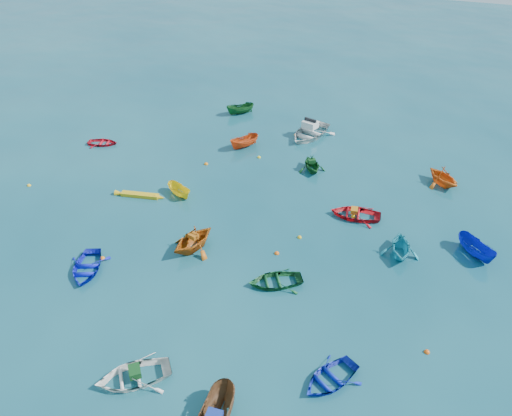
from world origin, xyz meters
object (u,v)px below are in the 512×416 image
at_px(motorboat_white, 309,136).
at_px(dinghy_blue_sw, 87,270).
at_px(dinghy_blue_se, 330,381).
at_px(kayak_yellow, 140,197).
at_px(dinghy_white_near, 134,379).

bearing_deg(motorboat_white, dinghy_blue_sw, -92.64).
distance_m(dinghy_blue_se, kayak_yellow, 19.77).
height_order(dinghy_blue_sw, dinghy_white_near, dinghy_white_near).
bearing_deg(dinghy_blue_se, dinghy_blue_sw, -157.85).
distance_m(dinghy_blue_sw, kayak_yellow, 8.21).
height_order(dinghy_white_near, kayak_yellow, dinghy_white_near).
relative_size(dinghy_blue_sw, kayak_yellow, 0.95).
height_order(dinghy_blue_sw, motorboat_white, motorboat_white).
xyz_separation_m(dinghy_blue_sw, dinghy_white_near, (6.89, -5.44, 0.00)).
bearing_deg(dinghy_blue_se, motorboat_white, 139.02).
bearing_deg(kayak_yellow, motorboat_white, -43.26).
distance_m(dinghy_white_near, motorboat_white, 27.58).
distance_m(dinghy_blue_se, motorboat_white, 25.64).
bearing_deg(motorboat_white, dinghy_blue_se, -55.91).
height_order(dinghy_blue_sw, kayak_yellow, dinghy_blue_sw).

